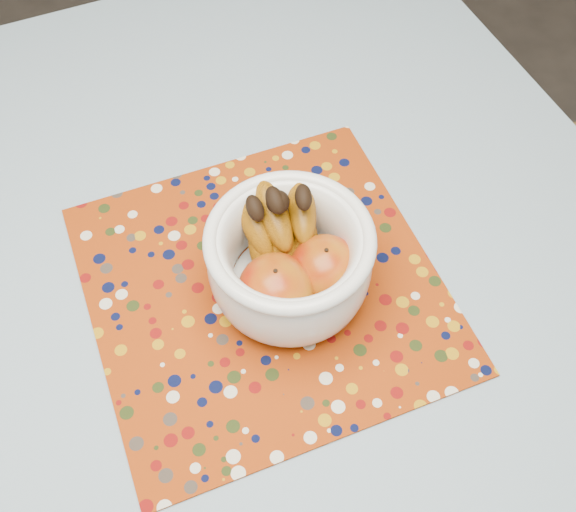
# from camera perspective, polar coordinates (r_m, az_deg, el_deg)

# --- Properties ---
(table) EXTENTS (1.20, 1.20, 0.75)m
(table) POSITION_cam_1_polar(r_m,az_deg,el_deg) (0.93, -8.61, -7.75)
(table) COLOR brown
(table) RESTS_ON ground
(tablecloth) EXTENTS (1.32, 1.32, 0.01)m
(tablecloth) POSITION_cam_1_polar(r_m,az_deg,el_deg) (0.86, -9.29, -5.40)
(tablecloth) COLOR slate
(tablecloth) RESTS_ON table
(placemat) EXTENTS (0.45, 0.45, 0.00)m
(placemat) POSITION_cam_1_polar(r_m,az_deg,el_deg) (0.87, -2.07, -2.63)
(placemat) COLOR #8C2D07
(placemat) RESTS_ON tablecloth
(fruit_bowl) EXTENTS (0.20, 0.20, 0.15)m
(fruit_bowl) POSITION_cam_1_polar(r_m,az_deg,el_deg) (0.81, 0.15, 0.06)
(fruit_bowl) COLOR white
(fruit_bowl) RESTS_ON placemat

